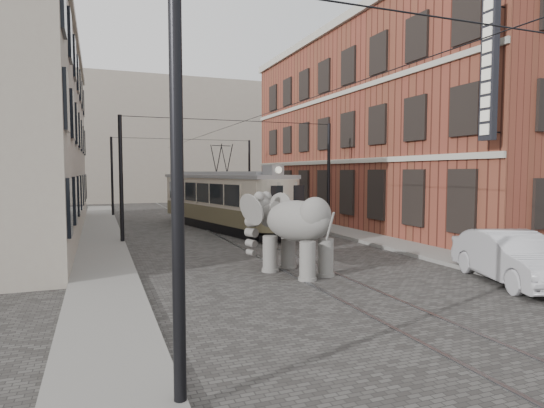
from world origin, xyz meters
name	(u,v)px	position (x,y,z in m)	size (l,w,h in m)	color
ground	(282,259)	(0.00, 0.00, 0.00)	(120.00, 120.00, 0.00)	#43413E
tram_rails	(282,259)	(0.00, 0.00, 0.01)	(1.54, 80.00, 0.02)	slate
sidewalk_right	(409,248)	(6.00, 0.00, 0.07)	(2.00, 60.00, 0.15)	slate
sidewalk_left	(104,270)	(-6.50, 0.00, 0.07)	(2.00, 60.00, 0.15)	slate
brick_building	(387,131)	(11.00, 9.00, 6.00)	(8.00, 26.00, 12.00)	brown
stucco_building	(3,139)	(-11.00, 10.00, 5.00)	(7.00, 24.00, 10.00)	gray
distant_block	(156,142)	(0.00, 40.00, 7.00)	(28.00, 10.00, 14.00)	gray
catenary	(239,180)	(-0.20, 5.00, 3.00)	(11.00, 30.20, 6.00)	black
tram	(222,187)	(0.22, 9.95, 2.48)	(2.58, 12.51, 4.97)	#C1B39C
elephant	(297,233)	(-0.49, -2.59, 1.36)	(2.44, 4.43, 2.71)	#64625D
parked_car	(512,257)	(5.09, -6.08, 0.79)	(1.68, 4.77, 1.57)	#ACABB0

